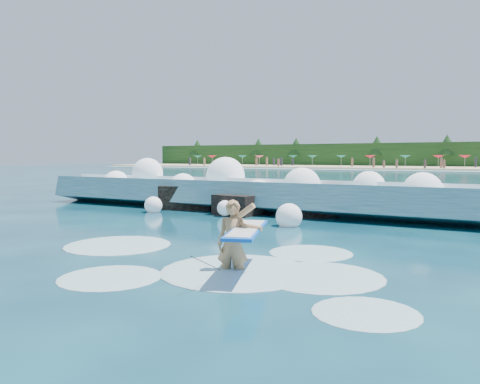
{
  "coord_description": "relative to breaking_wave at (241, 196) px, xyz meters",
  "views": [
    {
      "loc": [
        8.42,
        -10.09,
        2.26
      ],
      "look_at": [
        1.5,
        2.0,
        1.2
      ],
      "focal_mm": 35.0,
      "sensor_mm": 36.0,
      "label": 1
    }
  ],
  "objects": [
    {
      "name": "ground",
      "position": [
        1.33,
        -7.03,
        -0.58
      ],
      "size": [
        200.0,
        200.0,
        0.0
      ],
      "primitive_type": "plane",
      "color": "#072339",
      "rests_on": "ground"
    },
    {
      "name": "beach",
      "position": [
        1.33,
        70.97,
        -0.38
      ],
      "size": [
        140.0,
        20.0,
        0.4
      ],
      "primitive_type": "cube",
      "color": "tan",
      "rests_on": "ground"
    },
    {
      "name": "wet_band",
      "position": [
        1.33,
        59.97,
        -0.54
      ],
      "size": [
        140.0,
        5.0,
        0.08
      ],
      "primitive_type": "cube",
      "color": "silver",
      "rests_on": "ground"
    },
    {
      "name": "treeline",
      "position": [
        1.33,
        80.97,
        1.92
      ],
      "size": [
        140.0,
        4.0,
        5.0
      ],
      "primitive_type": "cube",
      "color": "black",
      "rests_on": "ground"
    },
    {
      "name": "breaking_wave",
      "position": [
        0.0,
        0.0,
        0.0
      ],
      "size": [
        19.42,
        2.96,
        1.67
      ],
      "color": "teal",
      "rests_on": "ground"
    },
    {
      "name": "rock_cluster",
      "position": [
        0.3,
        -0.66,
        -0.18
      ],
      "size": [
        8.2,
        3.12,
        1.28
      ],
      "color": "black",
      "rests_on": "ground"
    },
    {
      "name": "surfer_with_board",
      "position": [
        5.25,
        -9.41,
        0.05
      ],
      "size": [
        1.31,
        2.9,
        1.72
      ],
      "color": "#A87C4E",
      "rests_on": "ground"
    },
    {
      "name": "wave_spray",
      "position": [
        -0.12,
        0.0,
        0.53
      ],
      "size": [
        15.6,
        5.27,
        2.36
      ],
      "color": "white",
      "rests_on": "ground"
    },
    {
      "name": "surf_foam",
      "position": [
        4.54,
        -8.98,
        -0.58
      ],
      "size": [
        9.01,
        5.93,
        0.15
      ],
      "color": "silver",
      "rests_on": "ground"
    },
    {
      "name": "beach_umbrellas",
      "position": [
        1.64,
        72.45,
        1.67
      ],
      "size": [
        110.93,
        6.49,
        0.5
      ],
      "color": "#127468",
      "rests_on": "ground"
    },
    {
      "name": "beachgoers",
      "position": [
        3.79,
        66.95,
        0.52
      ],
      "size": [
        102.32,
        13.46,
        1.94
      ],
      "color": "#3F332D",
      "rests_on": "ground"
    }
  ]
}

